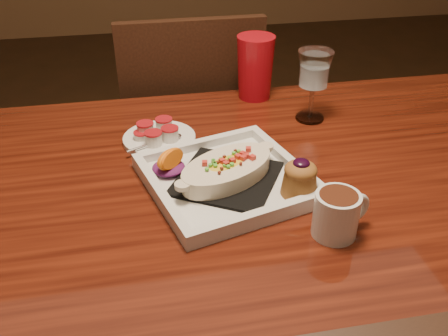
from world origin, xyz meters
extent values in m
cube|color=maroon|center=(0.00, 0.00, 0.73)|extent=(1.50, 0.90, 0.04)
cylinder|color=black|center=(0.67, 0.37, 0.35)|extent=(0.07, 0.07, 0.71)
cube|color=black|center=(0.00, 0.70, 0.45)|extent=(0.42, 0.42, 0.04)
cylinder|color=black|center=(0.17, 0.87, 0.23)|extent=(0.04, 0.04, 0.45)
cylinder|color=black|center=(-0.17, 0.87, 0.23)|extent=(0.04, 0.04, 0.45)
cylinder|color=black|center=(0.17, 0.53, 0.23)|extent=(0.04, 0.04, 0.45)
cylinder|color=black|center=(-0.17, 0.53, 0.23)|extent=(0.04, 0.04, 0.45)
cube|color=black|center=(0.00, 0.51, 0.70)|extent=(0.40, 0.03, 0.46)
cube|color=silver|center=(0.00, 0.01, 0.76)|extent=(0.35, 0.35, 0.01)
cube|color=black|center=(0.00, 0.01, 0.77)|extent=(0.25, 0.25, 0.01)
ellipsoid|color=yellow|center=(0.00, 0.01, 0.79)|extent=(0.20, 0.16, 0.03)
ellipsoid|color=#5F1554|center=(-0.11, 0.06, 0.77)|extent=(0.07, 0.07, 0.02)
cone|color=brown|center=(0.12, -0.06, 0.79)|extent=(0.07, 0.07, 0.05)
ellipsoid|color=brown|center=(0.12, -0.06, 0.81)|extent=(0.06, 0.06, 0.03)
ellipsoid|color=black|center=(0.12, -0.06, 0.83)|extent=(0.03, 0.03, 0.01)
cylinder|color=silver|center=(0.15, -0.17, 0.79)|extent=(0.08, 0.08, 0.08)
cylinder|color=#3D1C10|center=(0.15, -0.17, 0.82)|extent=(0.06, 0.06, 0.02)
torus|color=silver|center=(0.19, -0.16, 0.79)|extent=(0.06, 0.03, 0.06)
cylinder|color=silver|center=(0.25, 0.25, 0.75)|extent=(0.07, 0.07, 0.01)
cylinder|color=silver|center=(0.25, 0.25, 0.79)|extent=(0.01, 0.01, 0.08)
cone|color=silver|center=(0.25, 0.25, 0.88)|extent=(0.08, 0.08, 0.09)
cylinder|color=silver|center=(-0.12, 0.21, 0.76)|extent=(0.16, 0.16, 0.01)
cylinder|color=silver|center=(-0.14, 0.22, 0.78)|extent=(0.04, 0.04, 0.03)
cylinder|color=red|center=(-0.14, 0.22, 0.79)|extent=(0.04, 0.04, 0.00)
cylinder|color=silver|center=(-0.10, 0.23, 0.78)|extent=(0.04, 0.04, 0.03)
cylinder|color=red|center=(-0.10, 0.23, 0.79)|extent=(0.04, 0.04, 0.00)
cylinder|color=silver|center=(-0.09, 0.19, 0.78)|extent=(0.04, 0.04, 0.03)
cylinder|color=red|center=(-0.09, 0.19, 0.79)|extent=(0.04, 0.04, 0.00)
cylinder|color=silver|center=(-0.13, 0.17, 0.78)|extent=(0.04, 0.04, 0.03)
cylinder|color=red|center=(-0.13, 0.17, 0.79)|extent=(0.04, 0.04, 0.00)
cylinder|color=silver|center=(-0.15, 0.21, 0.76)|extent=(0.03, 0.03, 0.03)
cylinder|color=red|center=(-0.15, 0.21, 0.78)|extent=(0.04, 0.04, 0.00)
cone|color=#A90C17|center=(0.15, 0.40, 0.83)|extent=(0.10, 0.10, 0.16)
camera|label=1|loc=(-0.16, -0.77, 1.29)|focal=40.00mm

